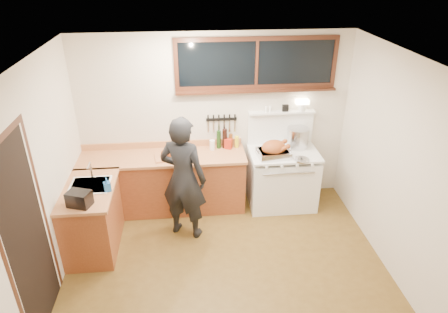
{
  "coord_description": "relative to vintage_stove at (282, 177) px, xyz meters",
  "views": [
    {
      "loc": [
        -0.41,
        -3.79,
        3.54
      ],
      "look_at": [
        0.05,
        0.85,
        1.15
      ],
      "focal_mm": 32.0,
      "sensor_mm": 36.0,
      "label": 1
    }
  ],
  "objects": [
    {
      "name": "back_window",
      "position": [
        -0.4,
        0.31,
        1.6
      ],
      "size": [
        2.32,
        0.13,
        0.77
      ],
      "color": "black",
      "rests_on": "room_shell"
    },
    {
      "name": "left_doorway",
      "position": [
        -2.99,
        -1.96,
        0.62
      ],
      "size": [
        0.02,
        1.04,
        2.17
      ],
      "color": "black",
      "rests_on": "ground"
    },
    {
      "name": "pitcher",
      "position": [
        -1.05,
        0.17,
        0.51
      ],
      "size": [
        0.1,
        0.1,
        0.15
      ],
      "color": "white",
      "rests_on": "counter_back"
    },
    {
      "name": "soap_bottle",
      "position": [
        -2.43,
        -0.86,
        0.52
      ],
      "size": [
        0.1,
        0.11,
        0.18
      ],
      "color": "#215FA8",
      "rests_on": "counter_left"
    },
    {
      "name": "counter_back",
      "position": [
        -1.8,
        0.04,
        -0.01
      ],
      "size": [
        2.44,
        0.64,
        1.0
      ],
      "color": "brown",
      "rests_on": "ground"
    },
    {
      "name": "man",
      "position": [
        -1.5,
        -0.61,
        0.41
      ],
      "size": [
        0.75,
        0.64,
        1.75
      ],
      "color": "black",
      "rests_on": "ground"
    },
    {
      "name": "counter_left",
      "position": [
        -2.7,
        -0.79,
        -0.02
      ],
      "size": [
        0.64,
        1.09,
        0.9
      ],
      "color": "brown",
      "rests_on": "ground"
    },
    {
      "name": "knife_strip",
      "position": [
        -0.9,
        0.32,
        0.84
      ],
      "size": [
        0.46,
        0.03,
        0.28
      ],
      "color": "black",
      "rests_on": "room_shell"
    },
    {
      "name": "roast_turkey",
      "position": [
        -0.19,
        -0.14,
        0.53
      ],
      "size": [
        0.5,
        0.39,
        0.25
      ],
      "color": "silver",
      "rests_on": "vintage_stove"
    },
    {
      "name": "vintage_stove",
      "position": [
        0.0,
        0.0,
        0.0
      ],
      "size": [
        1.02,
        0.74,
        1.6
      ],
      "color": "white",
      "rests_on": "ground"
    },
    {
      "name": "ground_plane",
      "position": [
        -1.0,
        -1.41,
        -0.48
      ],
      "size": [
        4.0,
        3.5,
        0.02
      ],
      "primitive_type": "cube",
      "color": "#533B16"
    },
    {
      "name": "toaster",
      "position": [
        -2.7,
        -1.16,
        0.52
      ],
      "size": [
        0.31,
        0.26,
        0.18
      ],
      "color": "black",
      "rests_on": "counter_left"
    },
    {
      "name": "bottle_cluster",
      "position": [
        -0.84,
        0.22,
        0.56
      ],
      "size": [
        0.33,
        0.07,
        0.3
      ],
      "color": "black",
      "rests_on": "counter_back"
    },
    {
      "name": "saucepan",
      "position": [
        0.18,
        0.1,
        0.5
      ],
      "size": [
        0.23,
        0.31,
        0.13
      ],
      "color": "silver",
      "rests_on": "vintage_stove"
    },
    {
      "name": "room_shell",
      "position": [
        -1.0,
        -1.41,
        1.18
      ],
      "size": [
        4.1,
        3.6,
        2.65
      ],
      "color": "beige",
      "rests_on": "ground"
    },
    {
      "name": "coffee_tin",
      "position": [
        -0.81,
        0.19,
        0.51
      ],
      "size": [
        0.13,
        0.12,
        0.16
      ],
      "color": "#9F2211",
      "rests_on": "counter_back"
    },
    {
      "name": "sink_unit",
      "position": [
        -2.68,
        -0.71,
        0.38
      ],
      "size": [
        0.5,
        0.45,
        0.37
      ],
      "color": "white",
      "rests_on": "counter_left"
    },
    {
      "name": "pot_lid",
      "position": [
        0.18,
        -0.31,
        0.44
      ],
      "size": [
        0.24,
        0.24,
        0.04
      ],
      "color": "silver",
      "rests_on": "vintage_stove"
    },
    {
      "name": "stockpot",
      "position": [
        0.23,
        0.14,
        0.59
      ],
      "size": [
        0.38,
        0.38,
        0.31
      ],
      "color": "silver",
      "rests_on": "vintage_stove"
    },
    {
      "name": "cutting_board",
      "position": [
        -1.7,
        -0.02,
        0.49
      ],
      "size": [
        0.44,
        0.36,
        0.14
      ],
      "color": "#B97749",
      "rests_on": "counter_back"
    }
  ]
}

